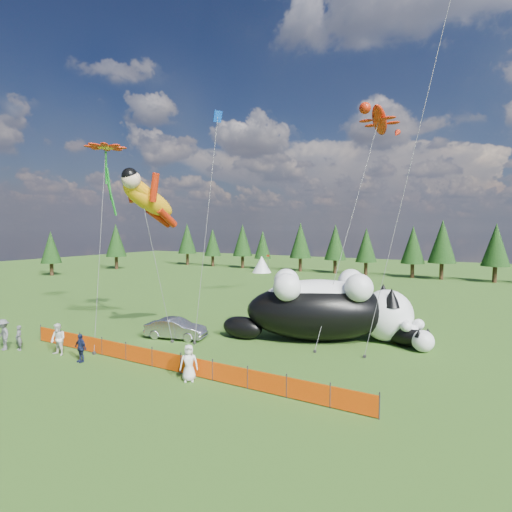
{
  "coord_description": "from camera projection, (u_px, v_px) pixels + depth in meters",
  "views": [
    {
      "loc": [
        14.31,
        -18.51,
        7.47
      ],
      "look_at": [
        1.45,
        4.0,
        5.66
      ],
      "focal_mm": 28.0,
      "sensor_mm": 36.0,
      "label": 1
    }
  ],
  "objects": [
    {
      "name": "spectator_c",
      "position": [
        80.0,
        348.0,
        22.25
      ],
      "size": [
        0.96,
        0.52,
        1.6
      ],
      "primitive_type": "imported",
      "rotation": [
        0.0,
        0.0,
        -0.04
      ],
      "color": "#161E3E",
      "rests_on": "ground"
    },
    {
      "name": "spectator_a",
      "position": [
        19.0,
        338.0,
        24.38
      ],
      "size": [
        0.59,
        0.42,
        1.53
      ],
      "primitive_type": "imported",
      "rotation": [
        0.0,
        0.0,
        -0.1
      ],
      "color": "#56565B",
      "rests_on": "ground"
    },
    {
      "name": "tree_line",
      "position": [
        378.0,
        250.0,
        62.34
      ],
      "size": [
        90.0,
        4.0,
        8.0
      ],
      "primitive_type": null,
      "color": "black",
      "rests_on": "ground"
    },
    {
      "name": "cat_large",
      "position": [
        327.0,
        307.0,
        26.6
      ],
      "size": [
        11.99,
        8.28,
        4.63
      ],
      "rotation": [
        0.0,
        0.0,
        0.46
      ],
      "color": "black",
      "rests_on": "ground"
    },
    {
      "name": "cat_small",
      "position": [
        404.0,
        332.0,
        25.43
      ],
      "size": [
        4.37,
        3.53,
        1.79
      ],
      "rotation": [
        0.0,
        0.0,
        -0.6
      ],
      "color": "black",
      "rests_on": "ground"
    },
    {
      "name": "spectator_d",
      "position": [
        3.0,
        335.0,
        24.43
      ],
      "size": [
        1.33,
        0.84,
        1.92
      ],
      "primitive_type": "imported",
      "rotation": [
        0.0,
        0.0,
        -0.17
      ],
      "color": "#56565B",
      "rests_on": "ground"
    },
    {
      "name": "car",
      "position": [
        176.0,
        329.0,
        27.01
      ],
      "size": [
        4.38,
        2.44,
        1.37
      ],
      "primitive_type": "imported",
      "rotation": [
        0.0,
        0.0,
        1.82
      ],
      "color": "#A7A7AB",
      "rests_on": "ground"
    },
    {
      "name": "festival_tents",
      "position": [
        453.0,
        274.0,
        52.74
      ],
      "size": [
        50.0,
        3.2,
        2.8
      ],
      "primitive_type": null,
      "color": "white",
      "rests_on": "ground"
    },
    {
      "name": "ground",
      "position": [
        201.0,
        354.0,
        23.63
      ],
      "size": [
        160.0,
        160.0,
        0.0
      ],
      "primitive_type": "plane",
      "color": "#0E3309",
      "rests_on": "ground"
    },
    {
      "name": "spectator_e",
      "position": [
        189.0,
        363.0,
        19.45
      ],
      "size": [
        1.05,
        0.99,
        1.81
      ],
      "primitive_type": "imported",
      "rotation": [
        0.0,
        0.0,
        0.63
      ],
      "color": "silver",
      "rests_on": "ground"
    },
    {
      "name": "flower_kite",
      "position": [
        106.0,
        149.0,
        29.44
      ],
      "size": [
        6.71,
        7.16,
        15.0
      ],
      "color": "#B82009",
      "rests_on": "ground"
    },
    {
      "name": "safety_fence",
      "position": [
        166.0,
        361.0,
        21.0
      ],
      "size": [
        22.06,
        0.06,
        1.1
      ],
      "color": "#262626",
      "rests_on": "ground"
    },
    {
      "name": "superhero_kite",
      "position": [
        149.0,
        200.0,
        25.94
      ],
      "size": [
        4.86,
        5.18,
        11.5
      ],
      "color": "#F29F0C",
      "rests_on": "ground"
    },
    {
      "name": "diamond_kite_a",
      "position": [
        217.0,
        124.0,
        30.06
      ],
      "size": [
        2.38,
        6.08,
        17.14
      ],
      "color": "blue",
      "rests_on": "ground"
    },
    {
      "name": "gecko_kite",
      "position": [
        380.0,
        121.0,
        31.35
      ],
      "size": [
        3.46,
        13.57,
        18.97
      ],
      "color": "#B82009",
      "rests_on": "ground"
    },
    {
      "name": "spectator_b",
      "position": [
        58.0,
        339.0,
        23.42
      ],
      "size": [
        0.95,
        0.6,
        1.89
      ],
      "primitive_type": "imported",
      "rotation": [
        0.0,
        0.0,
        0.06
      ],
      "color": "silver",
      "rests_on": "ground"
    }
  ]
}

